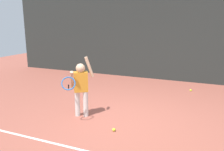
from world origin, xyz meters
TOP-DOWN VIEW (x-y plane):
  - ground_plane at (0.00, 0.00)m, footprint 20.00×20.00m
  - back_fence_windscreen at (0.00, 4.08)m, footprint 12.54×0.08m
  - fence_post_0 at (-6.12, 4.14)m, footprint 0.09×0.09m
  - fence_post_1 at (0.00, 4.14)m, footprint 0.09×0.09m
  - tennis_player at (-0.96, -0.07)m, footprint 0.49×0.84m
  - tennis_ball_2 at (-0.01, -0.46)m, footprint 0.07×0.07m
  - tennis_ball_6 at (1.18, 2.90)m, footprint 0.07×0.07m

SIDE VIEW (x-z plane):
  - ground_plane at x=0.00m, z-range 0.00..0.00m
  - tennis_ball_2 at x=-0.01m, z-range 0.00..0.07m
  - tennis_ball_6 at x=1.18m, z-range 0.00..0.07m
  - tennis_player at x=-0.96m, z-range 0.05..1.40m
  - back_fence_windscreen at x=0.00m, z-range 0.00..3.62m
  - fence_post_0 at x=-6.12m, z-range 0.00..3.77m
  - fence_post_1 at x=0.00m, z-range 0.00..3.77m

